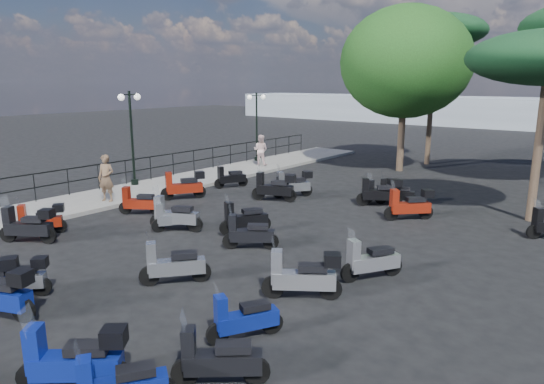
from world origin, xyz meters
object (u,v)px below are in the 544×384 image
Objects in this scene: lamp_post_1 at (132,132)px; scooter_7 at (16,278)px; scooter_21 at (380,191)px; scooter_27 at (410,205)px; scooter_1 at (40,220)px; scooter_23 at (218,360)px; scooter_8 at (175,216)px; scooter_17 at (74,360)px; scooter_2 at (28,226)px; scooter_9 at (174,218)px; scooter_18 at (173,265)px; scooter_5 at (230,178)px; woman at (106,178)px; scooter_20 at (371,261)px; pine_2 at (436,32)px; scooter_11 at (293,185)px; pedestrian_far at (261,150)px; scooter_16 at (380,193)px; broadleaf_tree at (406,62)px; scooter_3 at (139,203)px; lamp_post_2 at (257,122)px; scooter_10 at (275,188)px; scooter_25 at (303,276)px; scooter_14 at (244,219)px; scooter_22 at (395,194)px; scooter_4 at (184,186)px; scooter_19 at (243,319)px; scooter_15 at (249,234)px.

scooter_7 is (7.44, -8.54, -2.05)m from lamp_post_1.
scooter_27 is at bearing 167.37° from scooter_21.
scooter_1 is 10.02m from scooter_23.
scooter_8 is 1.14× the size of scooter_17.
scooter_2 is 1.19× the size of scooter_9.
scooter_5 is at bearing -14.63° from scooter_18.
scooter_20 is (11.35, -0.25, -0.60)m from woman.
pine_2 is (-3.72, 23.98, 6.79)m from scooter_17.
scooter_11 is at bearing -73.31° from scooter_1.
pedestrian_far reaches higher than scooter_27.
scooter_16 is (3.47, 0.86, 0.00)m from scooter_11.
scooter_21 is 8.93m from broadleaf_tree.
scooter_3 is 1.09× the size of scooter_9.
lamp_post_1 is 2.28× the size of woman.
scooter_5 is 0.91× the size of scooter_8.
lamp_post_2 is (-0.06, 8.59, -0.13)m from lamp_post_1.
scooter_20 reaches higher than scooter_7.
scooter_10 reaches higher than scooter_25.
scooter_25 is (2.65, -9.19, 0.09)m from scooter_21.
scooter_11 is 1.14× the size of scooter_21.
scooter_8 is at bearing -102.55° from scooter_9.
scooter_22 is at bearing -79.18° from scooter_14.
woman is at bearing 25.21° from scooter_9.
scooter_14 is 5.81m from scooter_27.
scooter_10 is at bearing -114.75° from scooter_4.
pedestrian_far is at bearing -134.40° from pine_2.
scooter_10 reaches higher than scooter_18.
scooter_22 is 1.00× the size of scooter_25.
scooter_4 is 1.07× the size of scooter_11.
lamp_post_1 is 8.59m from lamp_post_2.
scooter_20 is (3.01, -6.62, -0.06)m from scooter_16.
scooter_3 is at bearing -14.47° from scooter_7.
pedestrian_far reaches higher than scooter_16.
scooter_3 is 0.93× the size of scooter_14.
lamp_post_1 reaches higher than scooter_5.
lamp_post_2 is 13.51m from scooter_8.
scooter_23 is at bearing 144.24° from scooter_19.
woman is 6.52m from scooter_10.
scooter_22 is (-1.10, 13.90, -0.08)m from scooter_17.
pine_2 is at bearing -48.66° from scooter_19.
scooter_1 is 0.16× the size of broadleaf_tree.
scooter_15 is at bearing -25.77° from lamp_post_1.
broadleaf_tree is (-4.92, 16.11, 5.09)m from scooter_25.
scooter_17 reaches higher than scooter_9.
lamp_post_2 reaches higher than scooter_14.
scooter_7 is (4.06, -8.46, -0.10)m from scooter_4.
scooter_23 is (13.26, -16.66, -1.94)m from lamp_post_2.
scooter_23 is at bearing 160.67° from scooter_16.
broadleaf_tree is at bearing -43.82° from scooter_18.
scooter_8 reaches higher than scooter_20.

